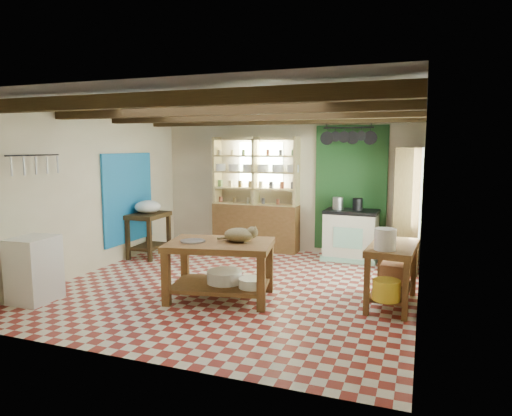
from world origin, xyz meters
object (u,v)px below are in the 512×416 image
(work_table, at_px, (220,270))
(right_counter, at_px, (392,275))
(prep_table, at_px, (149,235))
(cat, at_px, (239,235))
(stove, at_px, (351,235))
(white_cabinet, at_px, (34,269))

(work_table, xyz_separation_m, right_counter, (2.16, 0.53, 0.01))
(prep_table, height_order, cat, cat)
(work_table, bearing_deg, stove, 53.45)
(stove, distance_m, white_cabinet, 5.10)
(stove, xyz_separation_m, prep_table, (-3.53, -1.05, -0.05))
(stove, height_order, prep_table, stove)
(work_table, xyz_separation_m, white_cabinet, (-2.24, -0.93, 0.04))
(work_table, bearing_deg, right_counter, 2.84)
(stove, height_order, right_counter, stove)
(white_cabinet, distance_m, right_counter, 4.64)
(work_table, bearing_deg, prep_table, 131.59)
(prep_table, relative_size, white_cabinet, 0.95)
(work_table, xyz_separation_m, prep_table, (-2.22, 1.70, 0.02))
(work_table, distance_m, prep_table, 2.79)
(prep_table, bearing_deg, cat, -35.45)
(cat, bearing_deg, white_cabinet, -178.64)
(white_cabinet, bearing_deg, stove, 43.30)
(stove, relative_size, white_cabinet, 1.08)
(right_counter, bearing_deg, white_cabinet, -157.75)
(stove, distance_m, right_counter, 2.37)
(stove, relative_size, right_counter, 0.84)
(white_cabinet, bearing_deg, right_counter, 15.71)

